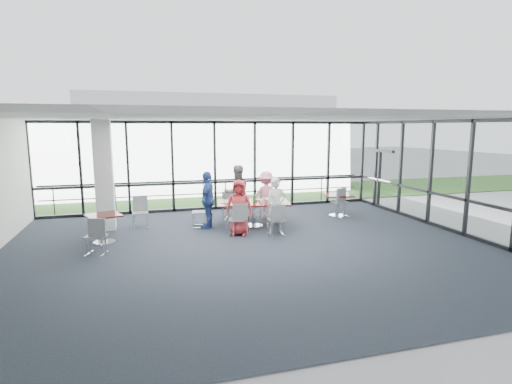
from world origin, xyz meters
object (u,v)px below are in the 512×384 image
object	(u,v)px
chair_main_fl	(231,206)
chair_main_fr	(269,205)
side_table_right	(338,197)
side_table_left	(103,219)
chair_main_nl	(237,219)
main_table	(253,205)
diner_end	(208,200)
structural_column	(104,175)
diner_near_right	(276,206)
diner_far_right	(266,195)
diner_near_left	(239,207)
chair_main_nr	(276,220)
chair_main_end	(200,212)
chair_spare_r	(340,203)
diner_far_left	(237,193)
chair_spare_la	(95,236)
chair_spare_lb	(140,213)

from	to	relation	value
chair_main_fl	chair_main_fr	xyz separation A→B (m)	(1.24, -0.15, -0.01)
side_table_right	side_table_left	bearing A→B (deg)	-170.64
chair_main_nl	chair_main_fl	world-z (taller)	chair_main_nl
main_table	chair_main_fr	size ratio (longest dim) A/B	2.77
side_table_right	diner_end	distance (m)	4.50
structural_column	chair_main_fl	distance (m)	4.00
structural_column	side_table_left	xyz separation A→B (m)	(0.05, -1.48, -0.98)
side_table_left	diner_near_right	xyz separation A→B (m)	(4.63, -0.29, 0.17)
chair_main_fr	diner_far_right	bearing A→B (deg)	53.94
diner_near_left	chair_main_nr	xyz separation A→B (m)	(0.99, -0.30, -0.35)
diner_near_left	chair_main_nl	distance (m)	0.34
diner_near_left	diner_end	size ratio (longest dim) A/B	0.91
main_table	chair_main_fr	bearing A→B (deg)	59.74
chair_main_nl	chair_main_end	world-z (taller)	chair_main_end
chair_main_nl	main_table	bearing A→B (deg)	64.83
diner_near_right	chair_spare_r	distance (m)	3.05
diner_far_left	chair_main_nr	size ratio (longest dim) A/B	2.06
diner_near_right	chair_main_fr	size ratio (longest dim) A/B	1.89
chair_main_fr	diner_near_left	bearing A→B (deg)	71.25
main_table	chair_spare_la	size ratio (longest dim) A/B	2.61
side_table_left	chair_spare_r	distance (m)	7.42
diner_far_left	chair_main_fr	world-z (taller)	diner_far_left
diner_near_left	chair_spare_r	xyz separation A→B (m)	(3.78, 1.26, -0.29)
structural_column	side_table_right	xyz separation A→B (m)	(7.38, -0.27, -0.96)
chair_main_nr	chair_main_fr	distance (m)	2.14
side_table_left	chair_main_fr	size ratio (longest dim) A/B	1.23
diner_near_left	diner_end	bearing A→B (deg)	145.52
diner_far_left	chair_spare_r	size ratio (longest dim) A/B	1.82
diner_near_right	diner_far_right	distance (m)	1.81
chair_spare_lb	diner_near_left	bearing A→B (deg)	148.04
structural_column	side_table_right	world-z (taller)	structural_column
side_table_right	chair_spare_la	size ratio (longest dim) A/B	1.22
diner_end	chair_main_nl	distance (m)	1.31
side_table_left	side_table_right	world-z (taller)	same
chair_main_fl	chair_main_fr	world-z (taller)	chair_main_fl
diner_end	chair_spare_r	bearing A→B (deg)	116.32
chair_main_nr	chair_spare_lb	world-z (taller)	chair_spare_lb
side_table_right	diner_far_right	bearing A→B (deg)	173.32
structural_column	diner_far_right	bearing A→B (deg)	0.23
side_table_left	chair_spare_lb	world-z (taller)	chair_spare_lb
main_table	chair_spare_la	xyz separation A→B (m)	(-4.31, -1.63, -0.20)
diner_near_left	diner_far_right	xyz separation A→B (m)	(1.32, 1.70, 0.00)
chair_spare_lb	structural_column	bearing A→B (deg)	-9.09
diner_far_left	chair_main_fl	distance (m)	0.50
structural_column	side_table_left	bearing A→B (deg)	-88.15
main_table	diner_near_left	xyz separation A→B (m)	(-0.64, -0.84, 0.14)
chair_main_nr	chair_spare_r	xyz separation A→B (m)	(2.80, 1.56, 0.06)
diner_far_right	chair_spare_r	xyz separation A→B (m)	(2.47, -0.45, -0.29)
chair_main_fl	chair_spare_lb	world-z (taller)	chair_spare_lb
side_table_left	diner_far_right	size ratio (longest dim) A/B	0.66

